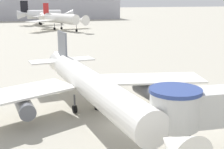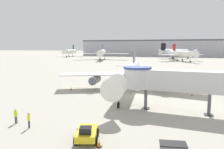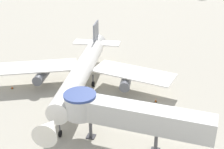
% 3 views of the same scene
% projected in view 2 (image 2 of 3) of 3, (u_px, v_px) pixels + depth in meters
% --- Properties ---
extents(ground_plane, '(800.00, 800.00, 0.00)m').
position_uv_depth(ground_plane, '(135.00, 95.00, 40.73)').
color(ground_plane, '#A8A393').
extents(main_airplane, '(30.50, 32.11, 8.37)m').
position_uv_depth(main_airplane, '(128.00, 74.00, 43.91)').
color(main_airplane, white).
rests_on(main_airplane, ground_plane).
extents(jet_bridge, '(18.47, 4.55, 6.15)m').
position_uv_depth(jet_bridge, '(179.00, 80.00, 29.87)').
color(jet_bridge, silver).
rests_on(jet_bridge, ground_plane).
extents(pushback_tug_yellow, '(2.92, 3.94, 1.63)m').
position_uv_depth(pushback_tug_yellow, '(87.00, 133.00, 21.06)').
color(pushback_tug_yellow, yellow).
rests_on(pushback_tug_yellow, ground_plane).
extents(traffic_cone_port_wing, '(0.38, 0.38, 0.63)m').
position_uv_depth(traffic_cone_port_wing, '(71.00, 89.00, 45.86)').
color(traffic_cone_port_wing, black).
rests_on(traffic_cone_port_wing, ground_plane).
extents(traffic_cone_starboard_wing, '(0.38, 0.38, 0.63)m').
position_uv_depth(traffic_cone_starboard_wing, '(192.00, 94.00, 40.54)').
color(traffic_cone_starboard_wing, black).
rests_on(traffic_cone_starboard_wing, ground_plane).
extents(traffic_cone_apron_front, '(0.46, 0.46, 0.76)m').
position_uv_depth(traffic_cone_apron_front, '(99.00, 143.00, 19.76)').
color(traffic_cone_apron_front, black).
rests_on(traffic_cone_apron_front, ground_plane).
extents(ground_crew_marshaller, '(0.30, 0.39, 1.81)m').
position_uv_depth(ground_crew_marshaller, '(29.00, 119.00, 24.26)').
color(ground_crew_marshaller, '#1E2338').
rests_on(ground_crew_marshaller, ground_plane).
extents(ground_crew_wing_walker, '(0.37, 0.27, 1.73)m').
position_uv_depth(ground_crew_wing_walker, '(16.00, 115.00, 25.79)').
color(ground_crew_wing_walker, '#1E2338').
rests_on(ground_crew_wing_walker, ground_plane).
extents(background_jet_blue_tail, '(36.53, 33.57, 11.21)m').
position_uv_depth(background_jet_blue_tail, '(102.00, 53.00, 148.74)').
color(background_jet_blue_tail, white).
rests_on(background_jet_blue_tail, ground_plane).
extents(background_jet_black_tail, '(27.60, 30.42, 11.67)m').
position_uv_depth(background_jet_black_tail, '(175.00, 52.00, 163.27)').
color(background_jet_black_tail, white).
rests_on(background_jet_black_tail, ground_plane).
extents(background_jet_red_tail, '(26.98, 28.34, 10.83)m').
position_uv_depth(background_jet_red_tail, '(182.00, 54.00, 134.04)').
color(background_jet_red_tail, white).
rests_on(background_jet_red_tail, ground_plane).
extents(background_jet_green_tail, '(28.02, 26.38, 10.56)m').
position_uv_depth(background_jet_green_tail, '(70.00, 52.00, 195.58)').
color(background_jet_green_tail, white).
rests_on(background_jet_green_tail, ground_plane).
extents(terminal_building, '(140.11, 26.57, 15.33)m').
position_uv_depth(terminal_building, '(155.00, 48.00, 209.90)').
color(terminal_building, '#A8A8B2').
rests_on(terminal_building, ground_plane).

